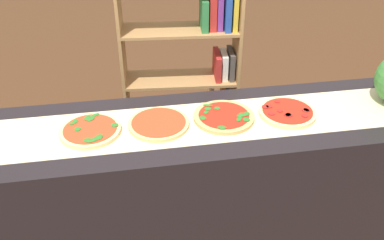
{
  "coord_description": "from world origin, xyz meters",
  "views": [
    {
      "loc": [
        -0.28,
        -1.68,
        2.07
      ],
      "look_at": [
        0.0,
        0.0,
        0.95
      ],
      "focal_mm": 39.64,
      "sensor_mm": 36.0,
      "label": 1
    }
  ],
  "objects": [
    {
      "name": "counter",
      "position": [
        0.0,
        0.0,
        0.47
      ],
      "size": [
        2.52,
        0.6,
        0.93
      ],
      "primitive_type": "cube",
      "color": "black",
      "rests_on": "ground_plane"
    },
    {
      "name": "parchment_paper",
      "position": [
        0.0,
        0.0,
        0.93
      ],
      "size": [
        2.38,
        0.36,
        0.0
      ],
      "primitive_type": "cube",
      "color": "beige",
      "rests_on": "counter"
    },
    {
      "name": "pizza_spinach_0",
      "position": [
        -0.48,
        -0.0,
        0.95
      ],
      "size": [
        0.28,
        0.28,
        0.03
      ],
      "color": "#E5C17F",
      "rests_on": "parchment_paper"
    },
    {
      "name": "pizza_plain_1",
      "position": [
        -0.16,
        0.01,
        0.95
      ],
      "size": [
        0.29,
        0.29,
        0.02
      ],
      "color": "#DBB26B",
      "rests_on": "parchment_paper"
    },
    {
      "name": "pizza_spinach_2",
      "position": [
        0.16,
        0.01,
        0.95
      ],
      "size": [
        0.3,
        0.3,
        0.03
      ],
      "color": "tan",
      "rests_on": "parchment_paper"
    },
    {
      "name": "pizza_pepperoni_3",
      "position": [
        0.48,
        0.0,
        0.95
      ],
      "size": [
        0.28,
        0.28,
        0.03
      ],
      "color": "#E5C17F",
      "rests_on": "parchment_paper"
    },
    {
      "name": "bookshelf",
      "position": [
        0.17,
        0.88,
        0.74
      ],
      "size": [
        0.8,
        0.34,
        1.43
      ],
      "color": "#A87A47",
      "rests_on": "ground_plane"
    }
  ]
}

